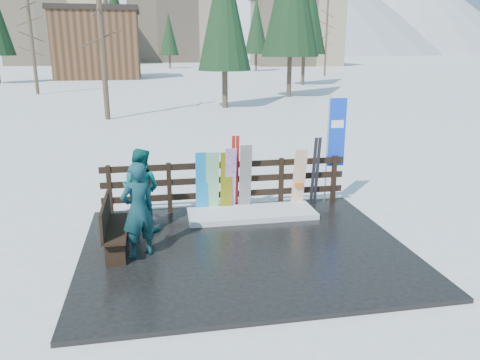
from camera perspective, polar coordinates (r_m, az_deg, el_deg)
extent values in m
plane|color=white|center=(8.93, 0.57, -8.57)|extent=(700.00, 700.00, 0.00)
cube|color=black|center=(8.91, 0.57, -8.34)|extent=(6.00, 5.00, 0.08)
cube|color=black|center=(10.67, -15.60, -1.30)|extent=(0.10, 0.10, 1.15)
cube|color=black|center=(10.62, -8.61, -0.96)|extent=(0.10, 0.10, 1.15)
cube|color=black|center=(10.74, -1.67, -0.60)|extent=(0.10, 0.10, 1.15)
cube|color=black|center=(11.00, 5.04, -0.25)|extent=(0.10, 0.10, 1.15)
cube|color=black|center=(11.41, 11.35, 0.08)|extent=(0.10, 0.10, 1.15)
cube|color=black|center=(10.80, -1.66, -1.75)|extent=(5.60, 0.05, 0.14)
cube|color=black|center=(10.70, -1.67, 0.04)|extent=(5.60, 0.05, 0.14)
cube|color=black|center=(10.61, -1.69, 1.86)|extent=(5.60, 0.05, 0.14)
cube|color=white|center=(10.42, 1.45, -4.10)|extent=(2.81, 1.00, 0.12)
cube|color=black|center=(8.81, -14.81, -5.73)|extent=(0.40, 1.50, 0.06)
cube|color=black|center=(8.34, -14.98, -8.66)|extent=(0.34, 0.06, 0.45)
cube|color=black|center=(9.45, -14.48, -5.68)|extent=(0.34, 0.06, 0.45)
cube|color=black|center=(8.73, -16.11, -4.12)|extent=(0.05, 1.50, 0.50)
cube|color=#128DE2|center=(10.42, -4.70, -0.36)|extent=(0.26, 0.23, 1.43)
cube|color=white|center=(10.44, -3.38, -0.29)|extent=(0.29, 0.31, 1.43)
cube|color=#D1CE05|center=(10.49, -1.68, -0.28)|extent=(0.27, 0.19, 1.41)
cube|color=white|center=(10.49, -1.18, 0.01)|extent=(0.25, 0.30, 1.50)
cube|color=black|center=(10.54, 0.66, 0.24)|extent=(0.27, 0.23, 1.56)
cube|color=white|center=(10.86, 7.21, 0.21)|extent=(0.29, 0.29, 1.42)
cube|color=red|center=(10.53, -0.86, 0.81)|extent=(0.08, 0.26, 1.76)
cube|color=red|center=(10.55, -0.38, 0.83)|extent=(0.07, 0.26, 1.76)
cube|color=black|center=(11.01, 8.94, 0.99)|extent=(0.08, 0.22, 1.65)
cube|color=black|center=(11.04, 9.39, 1.01)|extent=(0.08, 0.22, 1.65)
cylinder|color=silver|center=(11.22, 10.57, 3.67)|extent=(0.04, 0.04, 2.60)
cube|color=blue|center=(11.22, 11.72, 5.69)|extent=(0.42, 0.02, 1.60)
imported|color=#13544C|center=(8.39, -12.32, -3.61)|extent=(0.75, 0.67, 1.73)
imported|color=#0A5D59|center=(9.65, -11.98, -1.15)|extent=(1.03, 0.94, 1.70)
cube|color=tan|center=(119.86, -21.29, 17.27)|extent=(22.00, 14.00, 18.00)
cube|color=gray|center=(138.38, -7.74, 18.64)|extent=(26.00, 16.00, 22.00)
cube|color=tan|center=(107.76, 6.87, 17.40)|extent=(18.00, 12.00, 14.00)
cube|color=brown|center=(63.31, -16.94, 15.38)|extent=(10.00, 8.00, 8.00)
cube|color=black|center=(63.48, -17.26, 19.25)|extent=(10.50, 8.40, 0.60)
cylinder|color=#382B1E|center=(26.14, -16.69, 18.54)|extent=(0.28, 0.28, 10.47)
cone|color=black|center=(30.35, -1.91, 17.62)|extent=(3.37, 3.37, 9.35)
cone|color=black|center=(37.58, 6.23, 19.41)|extent=(4.42, 4.42, 12.28)
cylinder|color=#382B1E|center=(43.03, -24.04, 15.21)|extent=(0.28, 0.28, 8.52)
cone|color=black|center=(50.51, 7.89, 18.47)|extent=(4.47, 4.47, 12.42)
cylinder|color=#382B1E|center=(67.26, 10.47, 16.60)|extent=(0.28, 0.28, 9.95)
cone|color=black|center=(68.17, -14.88, 17.18)|extent=(4.31, 4.31, 11.96)
cone|color=black|center=(81.91, 1.99, 17.09)|extent=(4.04, 4.04, 11.23)
cone|color=black|center=(93.06, -8.63, 16.30)|extent=(3.50, 3.50, 9.73)
cone|color=white|center=(384.94, 18.83, 19.62)|extent=(180.00, 180.00, 70.00)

